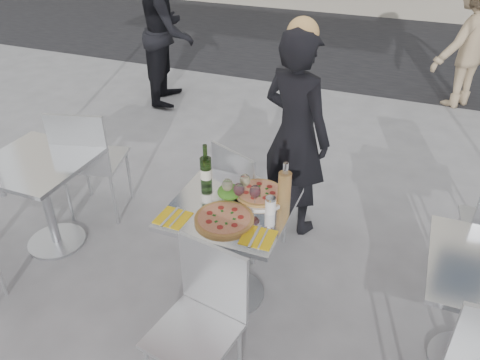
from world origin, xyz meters
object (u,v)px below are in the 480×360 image
at_px(pedestrian_b, 468,42).
at_px(napkin_right, 258,237).
at_px(side_chair_lfar, 88,156).
at_px(wineglass_white_b, 245,181).
at_px(side_table_left, 42,185).
at_px(wineglass_white_a, 228,186).
at_px(wine_bottle, 206,170).
at_px(napkin_left, 173,217).
at_px(pizza_far, 259,193).
at_px(pizza_near, 224,219).
at_px(wineglass_red_a, 239,190).
at_px(wineglass_red_b, 255,192).
at_px(salad_plate, 229,193).
at_px(chair_far, 244,191).
at_px(chair_near, 203,312).
at_px(sugar_shaker, 270,205).
at_px(pedestrian_a, 168,31).
at_px(main_table, 231,233).
at_px(carafe, 284,188).
at_px(woman_diner, 296,135).

relative_size(pedestrian_b, napkin_right, 7.96).
bearing_deg(side_chair_lfar, wineglass_white_b, 153.74).
xyz_separation_m(side_table_left, wineglass_white_a, (1.46, 0.05, 0.32)).
distance_m(wine_bottle, napkin_left, 0.41).
relative_size(pizza_far, napkin_left, 1.73).
bearing_deg(pizza_far, pizza_near, -108.01).
relative_size(wineglass_white_b, napkin_right, 0.79).
xyz_separation_m(pedestrian_b, wineglass_red_a, (-1.33, -4.10, 0.06)).
bearing_deg(wineglass_red_b, pizza_far, 98.11).
bearing_deg(wineglass_white_a, salad_plate, 92.69).
distance_m(chair_far, wine_bottle, 0.49).
distance_m(chair_near, sugar_shaker, 0.73).
height_order(wineglass_red_a, wineglass_red_b, same).
bearing_deg(pedestrian_a, sugar_shaker, -157.61).
distance_m(chair_far, salad_plate, 0.49).
xyz_separation_m(main_table, pizza_far, (0.12, 0.17, 0.23)).
relative_size(main_table, side_chair_lfar, 0.76).
bearing_deg(wineglass_red_b, wine_bottle, 162.90).
distance_m(carafe, sugar_shaker, 0.14).
bearing_deg(main_table, wineglass_red_b, 16.90).
relative_size(side_chair_lfar, pizza_near, 2.84).
distance_m(pedestrian_b, wineglass_red_a, 4.31).
bearing_deg(side_table_left, pizza_near, -5.40).
bearing_deg(napkin_left, chair_near, -44.96).
bearing_deg(side_table_left, salad_plate, 3.12).
height_order(side_table_left, chair_near, chair_near).
relative_size(side_chair_lfar, wineglass_red_b, 6.30).
bearing_deg(pizza_far, pedestrian_b, 72.39).
distance_m(side_chair_lfar, carafe, 1.74).
distance_m(pedestrian_a, carafe, 3.65).
height_order(chair_near, wineglass_white_a, wineglass_white_a).
bearing_deg(wine_bottle, sugar_shaker, -15.17).
relative_size(pedestrian_a, wineglass_red_b, 11.15).
height_order(chair_far, chair_near, chair_far).
height_order(chair_far, pedestrian_b, pedestrian_b).
bearing_deg(napkin_left, woman_diner, 73.38).
height_order(chair_near, side_chair_lfar, side_chair_lfar).
xyz_separation_m(pedestrian_a, pizza_far, (2.18, -2.77, -0.11)).
xyz_separation_m(pedestrian_a, wineglass_white_a, (2.01, -2.90, -0.02)).
bearing_deg(pizza_far, wine_bottle, -177.71).
relative_size(chair_far, chair_near, 1.00).
height_order(chair_far, wineglass_white_a, wineglass_white_a).
distance_m(main_table, wineglass_red_a, 0.32).
bearing_deg(chair_far, wineglass_red_a, 131.33).
bearing_deg(wineglass_white_a, napkin_left, -129.12).
distance_m(main_table, napkin_right, 0.40).
relative_size(pedestrian_b, wine_bottle, 5.41).
bearing_deg(napkin_left, chair_far, 79.18).
height_order(chair_near, pedestrian_a, pedestrian_a).
bearing_deg(side_table_left, napkin_left, -10.77).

